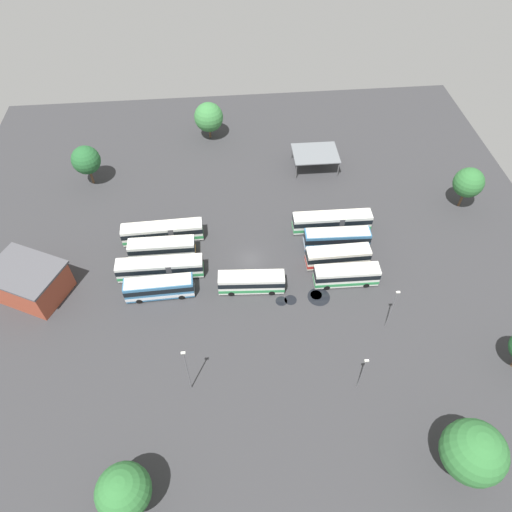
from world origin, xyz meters
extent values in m
plane|color=#333335|center=(0.00, 0.00, 0.00)|extent=(107.18, 107.18, 0.00)
cube|color=silver|center=(-15.04, -6.02, 1.89)|extent=(13.95, 2.78, 3.18)
cube|color=beige|center=(-15.04, -6.02, 3.55)|extent=(13.39, 2.56, 0.14)
cube|color=black|center=(-15.04, -6.02, 2.40)|extent=(14.02, 2.82, 1.02)
cube|color=#2D8C4C|center=(-15.04, -6.02, 1.00)|extent=(14.02, 2.82, 0.64)
cube|color=black|center=(-8.07, -6.12, 2.50)|extent=(0.09, 2.11, 1.17)
cube|color=#47474C|center=(-16.57, -5.99, 1.89)|extent=(0.94, 2.63, 3.06)
cylinder|color=black|center=(-10.71, -4.90, 0.50)|extent=(1.00, 0.32, 1.00)
cylinder|color=black|center=(-10.75, -7.26, 0.50)|extent=(1.00, 0.32, 1.00)
cylinder|color=black|center=(-19.34, -4.77, 0.50)|extent=(1.00, 0.32, 1.00)
cylinder|color=black|center=(-19.37, -7.13, 0.50)|extent=(1.00, 0.32, 1.00)
cube|color=teal|center=(-15.06, -1.82, 1.89)|extent=(11.28, 2.97, 3.18)
cube|color=beige|center=(-15.06, -1.82, 3.55)|extent=(10.83, 2.75, 0.14)
cube|color=black|center=(-15.06, -1.82, 2.40)|extent=(11.34, 3.01, 1.02)
cube|color=silver|center=(-15.06, -1.82, 1.00)|extent=(11.34, 3.01, 0.64)
cube|color=black|center=(-9.45, -2.02, 2.50)|extent=(0.14, 2.11, 1.17)
cylinder|color=black|center=(-11.54, -0.76, 0.50)|extent=(1.01, 0.34, 1.00)
cylinder|color=black|center=(-11.63, -3.12, 0.50)|extent=(1.01, 0.34, 1.00)
cylinder|color=black|center=(-18.48, -0.51, 0.50)|extent=(1.01, 0.34, 1.00)
cylinder|color=black|center=(-18.57, -2.87, 0.50)|extent=(1.01, 0.34, 1.00)
cube|color=silver|center=(-14.39, 2.20, 1.89)|extent=(10.56, 2.68, 3.18)
cube|color=beige|center=(-14.39, 2.20, 3.55)|extent=(10.14, 2.47, 0.14)
cube|color=black|center=(-14.39, 2.20, 2.40)|extent=(10.61, 2.72, 1.02)
cube|color=red|center=(-14.39, 2.20, 1.00)|extent=(10.61, 2.72, 0.64)
cube|color=black|center=(-9.11, 2.26, 2.50)|extent=(0.08, 2.11, 1.17)
cylinder|color=black|center=(-11.14, 3.42, 0.50)|extent=(1.00, 0.31, 1.00)
cylinder|color=black|center=(-11.11, 1.06, 0.50)|extent=(1.00, 0.31, 1.00)
cylinder|color=black|center=(-17.67, 3.35, 0.50)|extent=(1.00, 0.31, 1.00)
cylinder|color=black|center=(-17.64, 0.98, 0.50)|extent=(1.00, 0.31, 1.00)
cube|color=silver|center=(-14.93, 6.28, 1.89)|extent=(10.40, 2.77, 3.18)
cube|color=beige|center=(-14.93, 6.28, 3.55)|extent=(9.98, 2.56, 0.14)
cube|color=black|center=(-14.93, 6.28, 2.40)|extent=(10.45, 2.81, 1.02)
cube|color=#2D8C4C|center=(-14.93, 6.28, 1.00)|extent=(10.45, 2.81, 0.64)
cube|color=black|center=(-9.74, 6.18, 2.50)|extent=(0.10, 2.11, 1.17)
cylinder|color=black|center=(-11.69, 7.40, 0.50)|extent=(1.01, 0.32, 1.00)
cylinder|color=black|center=(-11.74, 5.04, 0.50)|extent=(1.01, 0.32, 1.00)
cylinder|color=black|center=(-18.11, 7.53, 0.50)|extent=(1.01, 0.32, 1.00)
cylinder|color=black|center=(-18.16, 5.16, 0.50)|extent=(1.01, 0.32, 1.00)
cube|color=silver|center=(0.41, 6.24, 1.89)|extent=(10.58, 3.25, 3.18)
cube|color=beige|center=(0.41, 6.24, 3.55)|extent=(10.15, 3.01, 0.14)
cube|color=black|center=(0.41, 6.24, 2.40)|extent=(10.63, 3.29, 1.02)
cube|color=#2D8C4C|center=(0.41, 6.24, 1.00)|extent=(10.63, 3.29, 0.64)
cube|color=black|center=(5.62, 5.90, 2.50)|extent=(0.20, 2.11, 1.17)
cylinder|color=black|center=(3.71, 7.21, 0.50)|extent=(1.02, 0.36, 1.00)
cylinder|color=black|center=(3.56, 4.85, 0.50)|extent=(1.02, 0.36, 1.00)
cylinder|color=black|center=(-2.74, 7.63, 0.50)|extent=(1.02, 0.36, 1.00)
cylinder|color=black|center=(-2.90, 5.27, 0.50)|extent=(1.02, 0.36, 1.00)
cube|color=silver|center=(14.90, -6.20, 1.89)|extent=(13.98, 2.96, 3.18)
cube|color=beige|center=(14.90, -6.20, 3.55)|extent=(13.42, 2.74, 0.14)
cube|color=black|center=(14.90, -6.20, 2.40)|extent=(14.05, 3.00, 1.02)
cube|color=#2D8C4C|center=(14.90, -6.20, 1.00)|extent=(14.05, 3.00, 0.64)
cube|color=black|center=(21.87, -6.01, 2.50)|extent=(0.12, 2.11, 1.17)
cube|color=#47474C|center=(13.37, -6.25, 1.89)|extent=(0.97, 2.64, 3.06)
cylinder|color=black|center=(19.18, -4.90, 0.50)|extent=(1.01, 0.33, 1.00)
cylinder|color=black|center=(19.24, -7.26, 0.50)|extent=(1.01, 0.33, 1.00)
cylinder|color=black|center=(10.55, -5.15, 0.50)|extent=(1.01, 0.33, 1.00)
cylinder|color=black|center=(10.62, -7.51, 0.50)|extent=(1.01, 0.33, 1.00)
cube|color=silver|center=(14.84, -2.34, 1.89)|extent=(11.06, 2.65, 3.18)
cube|color=beige|center=(14.84, -2.34, 3.55)|extent=(10.61, 2.44, 0.14)
cube|color=black|center=(14.84, -2.34, 2.40)|extent=(11.11, 2.69, 1.02)
cube|color=orange|center=(14.84, -2.34, 1.00)|extent=(11.11, 2.69, 0.64)
cube|color=black|center=(20.37, -2.38, 2.50)|extent=(0.08, 2.11, 1.17)
cylinder|color=black|center=(18.27, -1.18, 0.50)|extent=(1.00, 0.31, 1.00)
cylinder|color=black|center=(18.25, -3.55, 0.50)|extent=(1.00, 0.31, 1.00)
cylinder|color=black|center=(11.43, -1.13, 0.50)|extent=(1.00, 0.31, 1.00)
cylinder|color=black|center=(11.41, -3.50, 0.50)|extent=(1.00, 0.31, 1.00)
cube|color=silver|center=(14.97, 1.97, 1.89)|extent=(13.94, 2.69, 3.18)
cube|color=beige|center=(14.97, 1.97, 3.55)|extent=(13.38, 2.48, 0.14)
cube|color=black|center=(14.97, 1.97, 2.40)|extent=(14.01, 2.72, 1.02)
cube|color=#2D8C4C|center=(14.97, 1.97, 1.00)|extent=(14.01, 2.72, 0.64)
cube|color=black|center=(21.94, 1.91, 2.50)|extent=(0.08, 2.11, 1.17)
cube|color=#47474C|center=(13.44, 1.98, 1.89)|extent=(0.92, 2.63, 3.06)
cylinder|color=black|center=(19.29, 3.11, 0.50)|extent=(1.00, 0.31, 1.00)
cylinder|color=black|center=(19.27, 0.75, 0.50)|extent=(1.00, 0.31, 1.00)
cylinder|color=black|center=(10.67, 3.18, 0.50)|extent=(1.00, 0.31, 1.00)
cylinder|color=black|center=(10.65, 0.82, 0.50)|extent=(1.00, 0.31, 1.00)
cube|color=teal|center=(14.93, 6.04, 1.89)|extent=(10.79, 2.86, 3.18)
cube|color=beige|center=(14.93, 6.04, 3.55)|extent=(10.36, 2.65, 0.14)
cube|color=black|center=(14.93, 6.04, 2.40)|extent=(10.84, 2.90, 1.02)
cube|color=silver|center=(14.93, 6.04, 1.00)|extent=(10.84, 2.90, 0.64)
cube|color=black|center=(20.30, 6.19, 2.50)|extent=(0.12, 2.11, 1.17)
cylinder|color=black|center=(18.22, 7.31, 0.50)|extent=(1.01, 0.33, 1.00)
cylinder|color=black|center=(18.28, 4.95, 0.50)|extent=(1.01, 0.33, 1.00)
cylinder|color=black|center=(11.57, 7.13, 0.50)|extent=(1.01, 0.33, 1.00)
cylinder|color=black|center=(11.64, 4.77, 0.50)|extent=(1.01, 0.33, 1.00)
cube|color=#99422D|center=(35.07, 3.62, 2.65)|extent=(12.65, 11.47, 5.30)
cube|color=#4C4C51|center=(35.07, 3.62, 5.48)|extent=(13.40, 12.16, 0.36)
cube|color=black|center=(39.69, 1.33, 1.10)|extent=(0.85, 1.64, 2.20)
cube|color=slate|center=(-15.12, -23.85, 3.50)|extent=(9.14, 7.21, 0.20)
cylinder|color=#59595B|center=(-10.86, -20.64, 1.70)|extent=(0.20, 0.20, 3.40)
cylinder|color=#59595B|center=(-10.93, -27.15, 1.70)|extent=(0.20, 0.20, 3.40)
cylinder|color=#59595B|center=(-19.31, -20.55, 1.70)|extent=(0.20, 0.20, 3.40)
cylinder|color=#59595B|center=(-19.39, -27.06, 1.70)|extent=(0.20, 0.20, 3.40)
cylinder|color=slate|center=(-12.61, 24.38, 3.70)|extent=(0.16, 0.16, 7.40)
cube|color=silver|center=(-12.61, 24.38, 7.58)|extent=(0.56, 0.28, 0.20)
cylinder|color=slate|center=(-19.18, 15.10, 4.25)|extent=(0.16, 0.16, 8.51)
cube|color=silver|center=(-19.18, 15.10, 8.69)|extent=(0.56, 0.28, 0.20)
cylinder|color=slate|center=(10.10, 22.31, 4.72)|extent=(0.16, 0.16, 9.45)
cube|color=silver|center=(10.10, 22.31, 9.63)|extent=(0.56, 0.28, 0.20)
cylinder|color=brown|center=(-40.45, -9.84, 1.67)|extent=(0.44, 0.44, 3.35)
sphere|color=#2D6B33|center=(-40.45, -9.84, 5.66)|extent=(5.44, 5.44, 5.44)
cylinder|color=brown|center=(29.50, -23.04, 1.63)|extent=(0.44, 0.44, 3.27)
sphere|color=#235B2D|center=(29.50, -23.04, 5.58)|extent=(5.44, 5.44, 5.44)
cylinder|color=brown|center=(-22.02, 36.06, 1.71)|extent=(0.44, 0.44, 3.42)
sphere|color=#2D6B33|center=(-22.02, 36.06, 6.55)|extent=(7.35, 7.35, 7.35)
cylinder|color=brown|center=(5.86, -36.45, 1.19)|extent=(0.44, 0.44, 2.39)
sphere|color=#387A3D|center=(5.86, -36.45, 5.01)|extent=(6.19, 6.19, 6.19)
cylinder|color=brown|center=(16.95, 36.14, 1.26)|extent=(0.44, 0.44, 2.52)
sphere|color=#2D6B33|center=(16.95, 36.14, 5.14)|extent=(6.17, 6.17, 6.17)
cylinder|color=black|center=(-9.83, 8.34, 0.00)|extent=(1.87, 1.87, 0.01)
cylinder|color=black|center=(-10.17, 8.76, 0.00)|extent=(3.59, 3.59, 0.01)
cylinder|color=black|center=(-4.12, 9.04, 0.00)|extent=(1.87, 1.87, 0.01)
cylinder|color=black|center=(-5.60, 8.95, 0.00)|extent=(1.95, 1.95, 0.01)
camera|label=1|loc=(3.80, 50.86, 59.84)|focal=32.34mm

